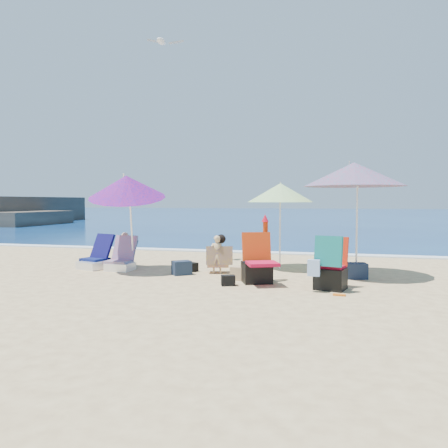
% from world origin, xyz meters
% --- Properties ---
extents(ground, '(120.00, 120.00, 0.00)m').
position_xyz_m(ground, '(0.00, 0.00, 0.00)').
color(ground, '#D8BC84').
rests_on(ground, ground).
extents(sea, '(120.00, 80.00, 0.12)m').
position_xyz_m(sea, '(0.00, 45.00, -0.05)').
color(sea, navy).
rests_on(sea, ground).
extents(foam, '(120.00, 0.50, 0.04)m').
position_xyz_m(foam, '(0.00, 5.10, 0.02)').
color(foam, white).
rests_on(foam, ground).
extents(umbrella_turquoise, '(2.80, 2.80, 2.45)m').
position_xyz_m(umbrella_turquoise, '(2.39, 1.53, 2.15)').
color(umbrella_turquoise, silver).
rests_on(umbrella_turquoise, ground).
extents(umbrella_striped, '(1.77, 1.77, 2.04)m').
position_xyz_m(umbrella_striped, '(0.77, 2.12, 1.79)').
color(umbrella_striped, silver).
rests_on(umbrella_striped, ground).
extents(umbrella_blue, '(2.15, 2.19, 2.34)m').
position_xyz_m(umbrella_blue, '(-2.50, 0.83, 1.92)').
color(umbrella_blue, white).
rests_on(umbrella_blue, ground).
extents(furled_umbrella, '(0.16, 0.18, 1.33)m').
position_xyz_m(furled_umbrella, '(0.67, 0.54, 0.73)').
color(furled_umbrella, '#B2320C').
rests_on(furled_umbrella, ground).
extents(chair_navy, '(0.76, 0.93, 0.80)m').
position_xyz_m(chair_navy, '(-3.49, 1.13, 0.21)').
color(chair_navy, '#0D174D').
rests_on(chair_navy, ground).
extents(chair_rainbow, '(0.60, 0.70, 0.78)m').
position_xyz_m(chair_rainbow, '(-2.77, 1.04, 0.21)').
color(chair_rainbow, '#C84D46').
rests_on(chair_rainbow, ground).
extents(camp_chair_left, '(0.87, 0.98, 0.99)m').
position_xyz_m(camp_chair_left, '(0.57, 0.23, 0.30)').
color(camp_chair_left, '#BF0D31').
rests_on(camp_chair_left, ground).
extents(camp_chair_right, '(0.71, 0.80, 0.99)m').
position_xyz_m(camp_chair_right, '(1.94, -0.06, 0.36)').
color(camp_chair_right, '#A40B22').
rests_on(camp_chair_right, ground).
extents(person_center, '(0.64, 0.52, 0.85)m').
position_xyz_m(person_center, '(-0.47, 1.15, 0.41)').
color(person_center, '#D5B380').
rests_on(person_center, ground).
extents(person_left, '(0.60, 0.70, 0.84)m').
position_xyz_m(person_left, '(-2.95, 1.43, 0.38)').
color(person_left, tan).
rests_on(person_left, ground).
extents(bag_navy_a, '(0.48, 0.46, 0.30)m').
position_xyz_m(bag_navy_a, '(-1.19, 0.77, 0.15)').
color(bag_navy_a, '#192538').
rests_on(bag_navy_a, ground).
extents(bag_black_a, '(0.33, 0.30, 0.20)m').
position_xyz_m(bag_black_a, '(-1.14, 1.26, 0.10)').
color(bag_black_a, black).
rests_on(bag_black_a, ground).
extents(bag_tan, '(0.35, 0.28, 0.27)m').
position_xyz_m(bag_tan, '(0.15, 0.45, 0.13)').
color(bag_tan, tan).
rests_on(bag_tan, ground).
extents(bag_navy_b, '(0.48, 0.40, 0.32)m').
position_xyz_m(bag_navy_b, '(2.45, 1.23, 0.16)').
color(bag_navy_b, '#1A263B').
rests_on(bag_navy_b, ground).
extents(bag_black_b, '(0.30, 0.26, 0.20)m').
position_xyz_m(bag_black_b, '(0.08, -0.17, 0.10)').
color(bag_black_b, black).
rests_on(bag_black_b, ground).
extents(orange_item, '(0.21, 0.11, 0.03)m').
position_xyz_m(orange_item, '(2.11, -0.56, 0.01)').
color(orange_item, orange).
rests_on(orange_item, ground).
extents(seagull, '(0.91, 0.53, 0.15)m').
position_xyz_m(seagull, '(-2.35, 2.57, 5.68)').
color(seagull, silver).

